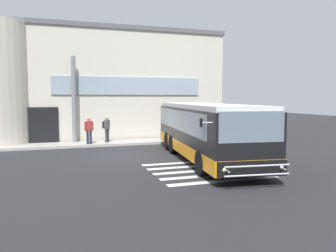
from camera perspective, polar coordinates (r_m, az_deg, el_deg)
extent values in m
cube|color=#232326|center=(17.23, -5.75, -5.21)|extent=(80.00, 90.00, 0.02)
cube|color=silver|center=(12.36, 9.73, -9.22)|extent=(4.40, 0.36, 0.01)
cube|color=silver|center=(13.13, 7.87, -8.35)|extent=(4.40, 0.36, 0.01)
cube|color=silver|center=(13.93, 6.23, -7.57)|extent=(4.40, 0.36, 0.01)
cube|color=silver|center=(14.73, 4.77, -6.87)|extent=(4.40, 0.36, 0.01)
cube|color=silver|center=(15.55, 3.46, -6.24)|extent=(4.40, 0.36, 0.01)
cube|color=beige|center=(28.81, -11.03, 6.38)|extent=(16.17, 12.00, 7.60)
cube|color=#56565B|center=(29.19, -11.16, 14.15)|extent=(16.37, 12.20, 0.30)
cube|color=black|center=(22.61, -20.55, 0.00)|extent=(1.80, 0.16, 2.40)
cube|color=#8C9EAD|center=(23.02, -6.62, 6.84)|extent=(10.17, 0.10, 1.20)
cube|color=#9E9B93|center=(21.88, -8.48, -2.86)|extent=(20.17, 2.00, 0.15)
cylinder|color=slate|center=(21.99, -15.82, 4.37)|extent=(0.28, 0.28, 5.45)
cube|color=black|center=(16.24, 6.36, -0.72)|extent=(3.78, 10.50, 2.15)
cube|color=orange|center=(16.34, 6.33, -3.51)|extent=(3.82, 10.55, 0.55)
cube|color=silver|center=(16.17, 6.40, 3.43)|extent=(3.65, 10.29, 0.20)
cube|color=slate|center=(11.46, 14.10, -0.15)|extent=(2.35, 0.40, 1.05)
cube|color=slate|center=(16.91, 10.25, 1.16)|extent=(1.14, 9.01, 0.95)
cube|color=slate|center=(16.14, 1.66, 1.06)|extent=(1.14, 9.01, 0.95)
cube|color=black|center=(11.44, 14.14, 1.63)|extent=(2.15, 0.36, 0.28)
cube|color=black|center=(11.55, 14.24, -7.11)|extent=(2.46, 0.50, 0.52)
sphere|color=beige|center=(11.98, 18.78, -6.69)|extent=(0.18, 0.18, 0.18)
sphere|color=beige|center=(11.11, 9.51, -7.40)|extent=(0.18, 0.18, 0.18)
cylinder|color=#B7B7BF|center=(11.09, 6.67, 0.58)|extent=(0.40, 0.10, 0.05)
cube|color=black|center=(11.03, 5.69, 0.56)|extent=(0.06, 0.20, 0.28)
cylinder|color=black|center=(13.74, 15.28, -5.78)|extent=(0.42, 1.03, 1.00)
cylinder|color=black|center=(12.87, 5.82, -6.34)|extent=(0.42, 1.03, 1.00)
cylinder|color=black|center=(18.54, 7.98, -2.92)|extent=(0.42, 1.03, 1.00)
cylinder|color=black|center=(17.91, 0.85, -3.15)|extent=(0.42, 1.03, 1.00)
cylinder|color=black|center=(19.76, 6.74, -2.42)|extent=(0.42, 1.03, 1.00)
cylinder|color=black|center=(19.17, 0.03, -2.62)|extent=(0.42, 1.03, 1.00)
cylinder|color=#B7B7BF|center=(11.25, 15.04, -8.12)|extent=(2.24, 0.33, 0.06)
cylinder|color=#B7B7BF|center=(11.19, 15.08, -6.63)|extent=(2.24, 0.33, 0.06)
cylinder|color=#B7B7BF|center=(11.85, 18.88, -6.82)|extent=(0.11, 0.50, 0.05)
cylinder|color=#B7B7BF|center=(11.01, 10.00, -7.52)|extent=(0.11, 0.50, 0.05)
cylinder|color=#1E2338|center=(21.10, -13.12, -1.85)|extent=(0.15, 0.15, 0.85)
cylinder|color=#1E2338|center=(21.01, -13.61, -1.89)|extent=(0.15, 0.15, 0.85)
cube|color=#B23333|center=(20.98, -13.40, 0.07)|extent=(0.43, 0.34, 0.58)
sphere|color=tan|center=(20.95, -13.43, 1.22)|extent=(0.23, 0.23, 0.23)
cylinder|color=#B23333|center=(21.10, -12.79, -0.03)|extent=(0.09, 0.09, 0.55)
cylinder|color=#B23333|center=(20.88, -14.01, -0.10)|extent=(0.09, 0.09, 0.55)
cylinder|color=#2D2D33|center=(21.76, -10.27, -1.60)|extent=(0.15, 0.15, 0.85)
cylinder|color=#2D2D33|center=(21.59, -10.51, -1.65)|extent=(0.15, 0.15, 0.85)
cube|color=#4C4751|center=(21.61, -10.42, 0.26)|extent=(0.40, 0.44, 0.58)
sphere|color=tan|center=(21.58, -10.43, 1.37)|extent=(0.23, 0.23, 0.23)
cylinder|color=#4C4751|center=(21.83, -10.12, 0.18)|extent=(0.09, 0.09, 0.55)
cylinder|color=#4C4751|center=(21.39, -10.72, 0.07)|extent=(0.09, 0.09, 0.55)
cube|color=black|center=(21.69, -10.82, 0.22)|extent=(0.32, 0.35, 0.44)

